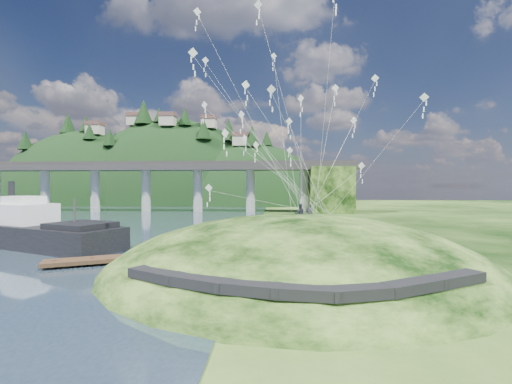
{
  "coord_description": "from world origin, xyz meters",
  "views": [
    {
      "loc": [
        5.88,
        -29.19,
        7.62
      ],
      "look_at": [
        4.0,
        6.0,
        7.0
      ],
      "focal_mm": 24.0,
      "sensor_mm": 36.0,
      "label": 1
    }
  ],
  "objects": [
    {
      "name": "wooden_dock",
      "position": [
        -8.77,
        4.06,
        0.47
      ],
      "size": [
        14.47,
        8.38,
        1.06
      ],
      "color": "#3D2719",
      "rests_on": "ground"
    },
    {
      "name": "far_ridge",
      "position": [
        -43.58,
        122.17,
        -7.44
      ],
      "size": [
        153.0,
        70.0,
        94.5
      ],
      "color": "black",
      "rests_on": "ground"
    },
    {
      "name": "ground",
      "position": [
        0.0,
        0.0,
        0.0
      ],
      "size": [
        320.0,
        320.0,
        0.0
      ],
      "primitive_type": "plane",
      "color": "black",
      "rests_on": "ground"
    },
    {
      "name": "kite_flyers",
      "position": [
        8.62,
        3.59,
        5.93
      ],
      "size": [
        1.9,
        1.49,
        2.0
      ],
      "color": "#282B35",
      "rests_on": "ground"
    },
    {
      "name": "work_barge",
      "position": [
        -23.61,
        11.88,
        2.07
      ],
      "size": [
        24.26,
        14.97,
        8.26
      ],
      "color": "black",
      "rests_on": "ground"
    },
    {
      "name": "kite_swarm",
      "position": [
        5.92,
        4.72,
        16.05
      ],
      "size": [
        20.93,
        15.26,
        19.62
      ],
      "color": "white",
      "rests_on": "ground"
    },
    {
      "name": "grass_hill",
      "position": [
        8.0,
        2.0,
        -1.5
      ],
      "size": [
        36.0,
        32.0,
        13.0
      ],
      "color": "black",
      "rests_on": "ground"
    },
    {
      "name": "footpath",
      "position": [
        7.46,
        -9.74,
        2.08
      ],
      "size": [
        22.29,
        5.84,
        0.83
      ],
      "color": "black",
      "rests_on": "ground"
    },
    {
      "name": "bridge",
      "position": [
        -26.46,
        70.07,
        9.7
      ],
      "size": [
        160.0,
        11.0,
        15.0
      ],
      "color": "#2D2B2B",
      "rests_on": "ground"
    }
  ]
}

